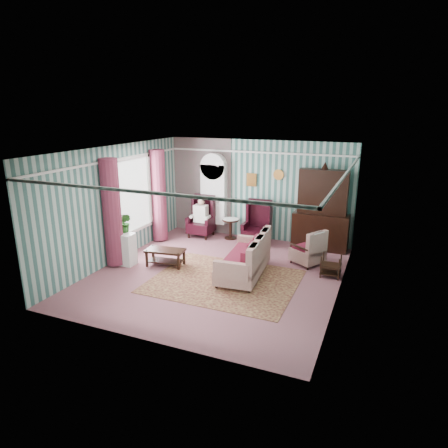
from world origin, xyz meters
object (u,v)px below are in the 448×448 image
at_px(round_side_table, 231,229).
at_px(nest_table, 331,266).
at_px(plant_stand, 124,249).
at_px(floral_armchair, 308,246).
at_px(wingback_right, 256,223).
at_px(seated_woman, 201,218).
at_px(dresser_hutch, 322,207).
at_px(sofa, 244,257).
at_px(coffee_table, 165,257).
at_px(bookcase, 214,198).
at_px(wingback_left, 201,217).

height_order(round_side_table, nest_table, round_side_table).
distance_m(plant_stand, floral_armchair, 4.57).
height_order(wingback_right, seated_woman, wingback_right).
bearing_deg(round_side_table, dresser_hutch, 2.64).
distance_m(sofa, coffee_table, 2.00).
xyz_separation_m(wingback_right, seated_woman, (-1.75, 0.00, -0.04)).
relative_size(round_side_table, coffee_table, 0.63).
height_order(dresser_hutch, plant_stand, dresser_hutch).
bearing_deg(floral_armchair, coffee_table, 145.87).
bearing_deg(round_side_table, coffee_table, -105.17).
xyz_separation_m(bookcase, wingback_right, (1.50, -0.39, -0.50)).
bearing_deg(bookcase, dresser_hutch, -2.11).
distance_m(wingback_left, seated_woman, 0.04).
distance_m(bookcase, coffee_table, 2.97).
bearing_deg(wingback_right, coffee_table, -122.46).
height_order(seated_woman, coffee_table, seated_woman).
bearing_deg(plant_stand, dresser_hutch, 35.08).
bearing_deg(bookcase, nest_table, -26.92).
bearing_deg(wingback_right, plant_stand, -132.84).
relative_size(wingback_left, sofa, 0.63).
bearing_deg(wingback_right, round_side_table, 169.99).
distance_m(wingback_left, wingback_right, 1.75).
distance_m(wingback_left, plant_stand, 2.87).
bearing_deg(plant_stand, bookcase, 71.51).
bearing_deg(coffee_table, wingback_left, 94.63).
height_order(wingback_left, seated_woman, wingback_left).
xyz_separation_m(wingback_right, round_side_table, (-0.85, 0.15, -0.33)).
height_order(bookcase, seated_woman, bookcase).
height_order(seated_woman, nest_table, seated_woman).
bearing_deg(dresser_hutch, wingback_left, -175.59).
xyz_separation_m(plant_stand, floral_armchair, (4.22, 1.77, 0.08)).
bearing_deg(floral_armchair, wingback_right, 91.02).
relative_size(wingback_left, seated_woman, 1.06).
relative_size(round_side_table, floral_armchair, 0.62).
bearing_deg(seated_woman, floral_armchair, -15.98).
bearing_deg(seated_woman, round_side_table, 9.46).
bearing_deg(wingback_right, seated_woman, 180.00).
height_order(wingback_right, coffee_table, wingback_right).
bearing_deg(floral_armchair, bookcase, 98.07).
bearing_deg(sofa, dresser_hutch, -32.30).
height_order(bookcase, plant_stand, bookcase).
height_order(bookcase, wingback_right, bookcase).
distance_m(seated_woman, floral_armchair, 3.56).
distance_m(wingback_right, plant_stand, 3.76).
height_order(round_side_table, floral_armchair, floral_armchair).
relative_size(seated_woman, floral_armchair, 1.22).
xyz_separation_m(sofa, coffee_table, (-1.98, -0.19, -0.24)).
bearing_deg(wingback_left, floral_armchair, -15.98).
relative_size(floral_armchair, coffee_table, 1.02).
relative_size(wingback_left, nest_table, 2.31).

